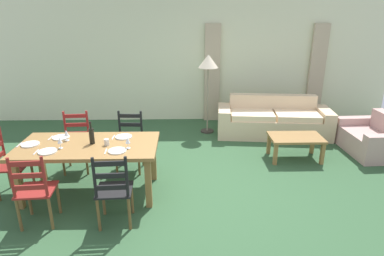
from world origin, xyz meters
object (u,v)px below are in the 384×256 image
at_px(wine_glass_near_right, 128,141).
at_px(dining_chair_far_right, 130,142).
at_px(coffee_cup_primary, 107,142).
at_px(standing_lamp, 208,66).
at_px(wine_bottle, 92,136).
at_px(armchair_upholstered, 373,139).
at_px(wine_glass_far_left, 66,133).
at_px(dining_chair_head_west, 8,164).
at_px(wine_glass_near_left, 60,141).
at_px(couch, 273,121).
at_px(coffee_table, 296,140).
at_px(dining_chair_near_left, 35,190).
at_px(dining_chair_far_left, 76,142).
at_px(dining_chair_near_right, 114,190).
at_px(dining_table, 88,150).

bearing_deg(wine_glass_near_right, dining_chair_far_right, 98.45).
height_order(coffee_cup_primary, standing_lamp, standing_lamp).
bearing_deg(wine_bottle, armchair_upholstered, 15.26).
relative_size(wine_glass_near_right, wine_glass_far_left, 1.00).
height_order(wine_glass_far_left, standing_lamp, standing_lamp).
bearing_deg(coffee_cup_primary, dining_chair_head_west, 178.92).
xyz_separation_m(dining_chair_head_west, wine_glass_near_left, (0.80, -0.12, 0.38)).
bearing_deg(couch, coffee_table, -85.97).
bearing_deg(wine_glass_near_left, wine_glass_near_right, -1.60).
bearing_deg(dining_chair_far_right, armchair_upholstered, 7.48).
height_order(dining_chair_near_left, armchair_upholstered, dining_chair_near_left).
relative_size(dining_chair_head_west, wine_bottle, 3.04).
height_order(dining_chair_far_right, couch, dining_chair_far_right).
relative_size(dining_chair_far_left, standing_lamp, 0.59).
height_order(dining_chair_near_right, wine_glass_far_left, dining_chair_near_right).
bearing_deg(armchair_upholstered, wine_glass_near_left, -164.18).
bearing_deg(coffee_cup_primary, wine_glass_near_right, -20.45).
height_order(dining_chair_far_right, coffee_table, dining_chair_far_right).
bearing_deg(dining_table, dining_chair_head_west, -179.40).
xyz_separation_m(dining_chair_head_west, wine_glass_far_left, (0.80, 0.16, 0.38)).
height_order(dining_table, wine_glass_near_right, wine_glass_near_right).
height_order(dining_table, standing_lamp, standing_lamp).
height_order(dining_chair_near_right, standing_lamp, standing_lamp).
bearing_deg(wine_glass_far_left, couch, 31.37).
height_order(dining_chair_near_right, coffee_cup_primary, dining_chair_near_right).
bearing_deg(coffee_cup_primary, standing_lamp, 58.28).
xyz_separation_m(dining_chair_near_left, coffee_cup_primary, (0.73, 0.70, 0.32)).
distance_m(wine_glass_far_left, standing_lamp, 3.21).
xyz_separation_m(dining_table, dining_chair_near_left, (-0.45, -0.74, -0.19)).
relative_size(dining_chair_near_left, armchair_upholstered, 0.80).
bearing_deg(wine_glass_near_right, coffee_table, 24.44).
distance_m(dining_chair_head_west, standing_lamp, 3.96).
xyz_separation_m(dining_chair_head_west, standing_lamp, (2.94, 2.48, 0.93)).
distance_m(wine_bottle, couch, 3.89).
distance_m(dining_chair_near_right, dining_chair_far_left, 1.77).
relative_size(dining_table, wine_glass_near_right, 11.80).
bearing_deg(couch, dining_chair_near_left, -140.19).
distance_m(dining_chair_near_right, wine_bottle, 0.98).
distance_m(dining_chair_far_right, dining_chair_head_west, 1.74).
bearing_deg(dining_chair_far_right, wine_bottle, -118.24).
xyz_separation_m(dining_chair_far_left, standing_lamp, (2.23, 1.70, 0.93)).
height_order(dining_table, armchair_upholstered, dining_table).
height_order(dining_table, coffee_table, dining_table).
height_order(coffee_cup_primary, couch, coffee_cup_primary).
distance_m(dining_table, dining_chair_near_left, 0.89).
bearing_deg(wine_glass_near_left, dining_chair_near_left, -102.12).
relative_size(dining_chair_far_right, standing_lamp, 0.59).
bearing_deg(dining_chair_head_west, dining_chair_far_left, 47.54).
relative_size(wine_glass_near_right, couch, 0.07).
distance_m(dining_chair_far_left, wine_bottle, 0.96).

